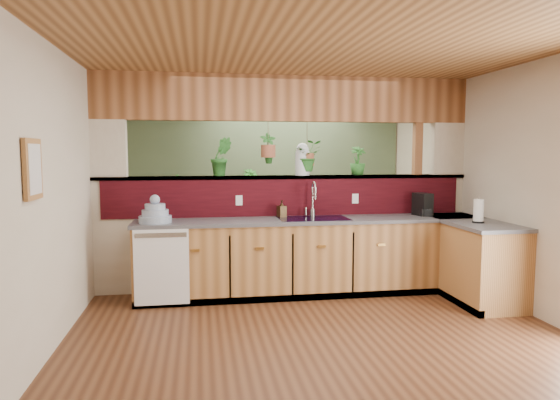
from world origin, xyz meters
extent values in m
cube|color=#4E2B18|center=(0.00, 0.00, 0.00)|extent=(4.60, 7.00, 0.01)
cube|color=brown|center=(0.00, 0.00, 2.60)|extent=(4.60, 7.00, 0.01)
cube|color=beige|center=(0.00, 3.50, 1.30)|extent=(4.60, 0.02, 2.60)
cube|color=beige|center=(-2.30, 0.00, 1.30)|extent=(0.02, 7.00, 2.60)
cube|color=beige|center=(2.30, 0.00, 1.30)|extent=(0.02, 7.00, 2.60)
cube|color=beige|center=(0.00, 1.35, 0.68)|extent=(4.60, 0.15, 1.35)
cube|color=#36070D|center=(0.00, 1.27, 1.12)|extent=(4.40, 0.02, 0.45)
cube|color=brown|center=(0.00, 1.35, 1.37)|extent=(4.60, 0.21, 0.04)
cube|color=brown|center=(0.00, 1.35, 2.33)|extent=(4.60, 0.15, 0.55)
cube|color=beige|center=(-2.10, 1.35, 1.70)|extent=(0.40, 0.15, 0.70)
cube|color=beige|center=(2.10, 1.35, 1.70)|extent=(0.40, 0.15, 0.70)
cube|color=brown|center=(1.70, 1.35, 1.30)|extent=(0.10, 0.10, 2.60)
cube|color=brown|center=(0.00, 1.35, 1.37)|extent=(4.60, 0.21, 0.04)
cube|color=brown|center=(0.00, 1.35, 2.33)|extent=(4.60, 0.15, 0.55)
cube|color=#4E6444|center=(0.00, 3.48, 1.30)|extent=(4.55, 0.02, 2.55)
cube|color=#996534|center=(0.25, 0.98, 0.43)|extent=(4.10, 0.60, 0.86)
cube|color=#4B4B50|center=(0.25, 0.98, 0.88)|extent=(4.14, 0.64, 0.04)
cube|color=#996534|center=(2.00, 0.54, 0.43)|extent=(0.60, 1.48, 0.86)
cube|color=#4B4B50|center=(2.00, 0.54, 0.88)|extent=(0.64, 1.52, 0.04)
cube|color=#996534|center=(2.00, 0.98, 0.43)|extent=(0.60, 0.60, 0.86)
cube|color=#4B4B50|center=(2.00, 0.98, 0.88)|extent=(0.64, 0.64, 0.04)
cube|color=black|center=(0.25, 0.71, 0.04)|extent=(4.10, 0.06, 0.08)
cube|color=black|center=(1.73, 0.54, 0.04)|extent=(0.06, 1.48, 0.08)
cube|color=white|center=(-1.48, 0.66, 0.45)|extent=(0.58, 0.02, 0.82)
cube|color=#B7B7B2|center=(-1.48, 0.65, 0.80)|extent=(0.54, 0.01, 0.05)
cube|color=black|center=(0.25, 0.98, 0.89)|extent=(0.82, 0.50, 0.03)
cube|color=black|center=(0.06, 0.98, 0.80)|extent=(0.34, 0.40, 0.16)
cube|color=black|center=(0.44, 0.98, 0.80)|extent=(0.34, 0.40, 0.16)
cube|color=#996534|center=(-2.27, -0.80, 1.55)|extent=(0.03, 0.35, 0.45)
cube|color=silver|center=(-2.26, -0.80, 1.55)|extent=(0.01, 0.27, 0.37)
cylinder|color=#B7B7B2|center=(0.29, 1.18, 0.95)|extent=(0.06, 0.06, 0.09)
cylinder|color=#B7B7B2|center=(0.29, 1.18, 1.11)|extent=(0.02, 0.02, 0.25)
torus|color=#B7B7B2|center=(0.29, 1.11, 1.24)|extent=(0.18, 0.07, 0.19)
cylinder|color=#B7B7B2|center=(0.29, 1.03, 1.17)|extent=(0.02, 0.02, 0.11)
cylinder|color=#B7B7B2|center=(0.20, 1.18, 0.96)|extent=(0.03, 0.03, 0.09)
cylinder|color=#8B9BB4|center=(-1.55, 0.89, 0.94)|extent=(0.36, 0.36, 0.08)
cylinder|color=#8B9BB4|center=(-1.55, 0.89, 1.01)|extent=(0.29, 0.29, 0.07)
cylinder|color=#8B9BB4|center=(-1.55, 0.89, 1.08)|extent=(0.22, 0.22, 0.07)
sphere|color=#8B9BB4|center=(-1.55, 0.89, 1.16)|extent=(0.11, 0.11, 0.11)
imported|color=#332312|center=(-0.10, 1.15, 1.00)|extent=(0.12, 0.12, 0.20)
cube|color=black|center=(1.64, 1.03, 1.04)|extent=(0.15, 0.24, 0.28)
cube|color=black|center=(1.64, 0.95, 0.95)|extent=(0.13, 0.09, 0.09)
cylinder|color=silver|center=(1.64, 0.97, 0.98)|extent=(0.07, 0.07, 0.07)
cylinder|color=black|center=(1.97, 0.33, 0.91)|extent=(0.13, 0.13, 0.02)
cylinder|color=#B7B7B2|center=(1.97, 0.33, 1.04)|extent=(0.02, 0.02, 0.28)
cylinder|color=white|center=(1.97, 0.33, 1.04)|extent=(0.11, 0.11, 0.24)
cylinder|color=silver|center=(0.19, 1.35, 1.54)|extent=(0.18, 0.18, 0.30)
sphere|color=silver|center=(0.19, 1.35, 1.71)|extent=(0.16, 0.16, 0.16)
imported|color=#256222|center=(-0.80, 1.35, 1.62)|extent=(0.28, 0.23, 0.47)
imported|color=#256222|center=(0.91, 1.35, 1.57)|extent=(0.22, 0.22, 0.36)
cylinder|color=brown|center=(-0.23, 1.35, 1.90)|extent=(0.01, 0.01, 0.30)
cylinder|color=brown|center=(-0.23, 1.35, 1.69)|extent=(0.18, 0.18, 0.15)
imported|color=#256222|center=(-0.23, 1.35, 1.92)|extent=(0.21, 0.15, 0.38)
cylinder|color=brown|center=(0.25, 1.35, 1.85)|extent=(0.01, 0.01, 0.40)
cylinder|color=brown|center=(0.25, 1.35, 1.59)|extent=(0.18, 0.18, 0.15)
imported|color=#256222|center=(0.25, 1.35, 1.82)|extent=(0.37, 0.33, 0.38)
cube|color=black|center=(-0.81, 3.25, 0.50)|extent=(1.40, 0.72, 0.90)
imported|color=#256222|center=(-1.42, 3.25, 1.14)|extent=(0.21, 0.15, 0.38)
imported|color=#256222|center=(-0.27, 3.25, 1.18)|extent=(0.32, 0.32, 0.46)
imported|color=#256222|center=(1.30, 2.65, 0.35)|extent=(0.69, 0.62, 0.70)
camera|label=1|loc=(-1.07, -4.70, 1.67)|focal=32.00mm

